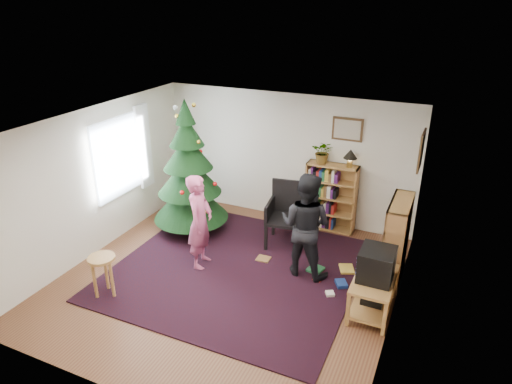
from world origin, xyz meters
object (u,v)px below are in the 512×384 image
at_px(picture_right, 421,151).
at_px(bookshelf_right, 396,239).
at_px(picture_back, 347,129).
at_px(armchair, 288,211).
at_px(person_standing, 200,222).
at_px(christmas_tree, 189,179).
at_px(potted_plant, 323,152).
at_px(person_by_chair, 305,225).
at_px(bookshelf_back, 331,196).
at_px(table_lamp, 350,155).
at_px(stool, 102,266).
at_px(tv_stand, 373,291).
at_px(crt_tv, 376,264).

relative_size(picture_right, bookshelf_right, 0.46).
bearing_deg(picture_back, bookshelf_right, -47.10).
relative_size(armchair, person_standing, 0.72).
xyz_separation_m(christmas_tree, potted_plant, (2.17, 1.14, 0.46)).
bearing_deg(picture_back, person_by_chair, -94.19).
height_order(bookshelf_back, potted_plant, potted_plant).
relative_size(person_standing, table_lamp, 4.79).
xyz_separation_m(picture_back, potted_plant, (-0.38, -0.14, -0.43)).
distance_m(picture_back, stool, 4.67).
xyz_separation_m(bookshelf_back, stool, (-2.45, -3.45, -0.15)).
bearing_deg(potted_plant, bookshelf_right, -36.13).
height_order(picture_right, tv_stand, picture_right).
bearing_deg(table_lamp, crt_tv, -66.56).
height_order(crt_tv, potted_plant, potted_plant).
bearing_deg(armchair, tv_stand, -45.84).
bearing_deg(crt_tv, bookshelf_right, 83.25).
xyz_separation_m(stool, person_standing, (0.88, 1.32, 0.29)).
distance_m(armchair, person_standing, 1.67).
height_order(bookshelf_right, potted_plant, potted_plant).
bearing_deg(picture_back, picture_right, -28.69).
distance_m(christmas_tree, tv_stand, 3.84).
height_order(picture_back, stool, picture_back).
bearing_deg(armchair, table_lamp, 35.89).
xyz_separation_m(picture_back, bookshelf_back, (-0.18, -0.14, -1.29)).
bearing_deg(table_lamp, person_by_chair, -98.63).
relative_size(picture_right, table_lamp, 1.80).
height_order(picture_right, person_by_chair, picture_right).
height_order(picture_right, armchair, picture_right).
bearing_deg(person_by_chair, picture_back, -89.65).
distance_m(picture_right, crt_tv, 2.00).
xyz_separation_m(crt_tv, person_standing, (-2.82, 0.06, 0.03)).
distance_m(picture_right, christmas_tree, 4.02).
bearing_deg(table_lamp, picture_right, -26.09).
bearing_deg(picture_back, tv_stand, -65.23).
relative_size(bookshelf_right, crt_tv, 2.57).
distance_m(bookshelf_back, stool, 4.23).
bearing_deg(picture_back, armchair, -126.74).
relative_size(crt_tv, potted_plant, 1.17).
bearing_deg(table_lamp, bookshelf_right, -46.97).
bearing_deg(bookshelf_back, person_by_chair, -88.34).
bearing_deg(person_standing, table_lamp, -51.53).
xyz_separation_m(bookshelf_back, person_standing, (-1.57, -2.13, 0.13)).
height_order(stool, person_standing, person_standing).
xyz_separation_m(picture_back, picture_right, (1.33, -0.73, 0.00)).
relative_size(bookshelf_right, stool, 1.97).
bearing_deg(tv_stand, person_standing, 178.84).
distance_m(picture_back, armchair, 1.79).
bearing_deg(table_lamp, potted_plant, 180.00).
bearing_deg(armchair, crt_tv, -45.89).
height_order(tv_stand, crt_tv, crt_tv).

